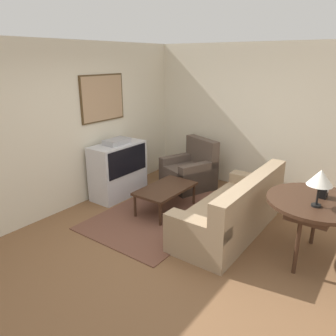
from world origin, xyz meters
TOP-DOWN VIEW (x-y plane):
  - ground_plane at (0.00, 0.00)m, footprint 12.00×12.00m
  - wall_back at (0.01, 2.13)m, footprint 12.00×0.10m
  - wall_right at (2.63, 0.00)m, footprint 0.06×12.00m
  - area_rug at (0.67, 0.68)m, footprint 2.52×1.62m
  - tv at (0.78, 1.79)m, footprint 1.03×0.50m
  - couch at (0.82, -0.49)m, footprint 2.14×0.87m
  - armchair at (1.89, 0.95)m, footprint 1.07×1.06m
  - coffee_table at (0.78, 0.71)m, footprint 1.05×0.60m
  - console_table at (0.74, -1.58)m, footprint 1.16×1.16m
  - table_lamp at (0.55, -1.61)m, footprint 0.28×0.28m
  - mantel_clock at (0.88, -1.61)m, footprint 0.14×0.10m

SIDE VIEW (x-z plane):
  - ground_plane at x=0.00m, z-range 0.00..0.00m
  - area_rug at x=0.67m, z-range 0.00..0.01m
  - couch at x=0.82m, z-range -0.13..0.74m
  - armchair at x=1.89m, z-range -0.17..0.78m
  - coffee_table at x=0.78m, z-range 0.17..0.58m
  - tv at x=0.78m, z-range -0.03..1.04m
  - console_table at x=0.74m, z-range 0.34..1.15m
  - mantel_clock at x=0.88m, z-range 0.81..0.98m
  - table_lamp at x=0.55m, z-range 0.94..1.38m
  - wall_right at x=2.63m, z-range 0.00..2.70m
  - wall_back at x=0.01m, z-range 0.01..2.71m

